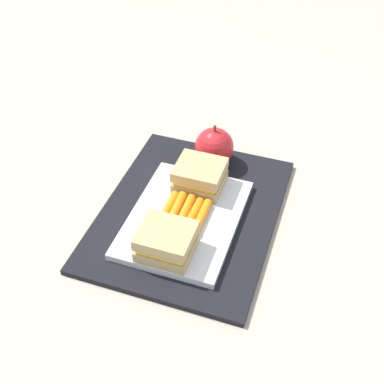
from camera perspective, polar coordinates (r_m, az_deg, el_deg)
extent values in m
plane|color=#B7AD99|center=(0.85, -0.27, -2.62)|extent=(2.40, 2.40, 0.00)
cube|color=black|center=(0.85, -0.27, -2.38)|extent=(0.36, 0.28, 0.01)
cube|color=white|center=(0.82, -0.85, -3.00)|extent=(0.23, 0.17, 0.01)
cube|color=tan|center=(0.76, -2.83, -6.18)|extent=(0.07, 0.08, 0.02)
cube|color=#F4CC4C|center=(0.75, -2.86, -5.53)|extent=(0.07, 0.07, 0.01)
cube|color=tan|center=(0.74, -2.90, -4.86)|extent=(0.07, 0.08, 0.02)
cube|color=tan|center=(0.87, 0.87, 1.18)|extent=(0.07, 0.08, 0.02)
cube|color=#F4CC4C|center=(0.86, 0.88, 1.83)|extent=(0.07, 0.07, 0.01)
cube|color=tan|center=(0.85, 0.89, 2.49)|extent=(0.07, 0.08, 0.02)
cylinder|color=orange|center=(0.81, 1.04, -2.85)|extent=(0.08, 0.01, 0.01)
cylinder|color=orange|center=(0.81, 0.12, -2.57)|extent=(0.08, 0.01, 0.02)
cylinder|color=orange|center=(0.81, -0.86, -2.36)|extent=(0.08, 0.01, 0.02)
cylinder|color=orange|center=(0.82, -1.85, -2.06)|extent=(0.08, 0.01, 0.02)
cylinder|color=orange|center=(0.82, -2.73, -1.91)|extent=(0.08, 0.01, 0.01)
sphere|color=red|center=(0.92, 2.75, 5.00)|extent=(0.07, 0.07, 0.07)
cylinder|color=brown|center=(0.89, 2.84, 7.04)|extent=(0.01, 0.01, 0.01)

